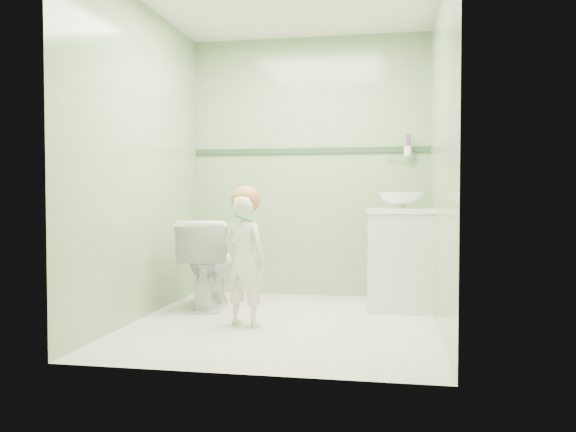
# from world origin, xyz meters

# --- Properties ---
(ground) EXTENTS (2.50, 2.50, 0.00)m
(ground) POSITION_xyz_m (0.00, 0.00, 0.00)
(ground) COLOR silver
(ground) RESTS_ON ground
(room_shell) EXTENTS (2.50, 2.54, 2.40)m
(room_shell) POSITION_xyz_m (0.00, 0.00, 1.20)
(room_shell) COLOR #7BA676
(room_shell) RESTS_ON ground
(trim_stripe) EXTENTS (2.20, 0.02, 0.05)m
(trim_stripe) POSITION_xyz_m (0.00, 1.24, 1.35)
(trim_stripe) COLOR #2C4C2E
(trim_stripe) RESTS_ON room_shell
(vanity) EXTENTS (0.52, 0.50, 0.80)m
(vanity) POSITION_xyz_m (0.84, 0.70, 0.40)
(vanity) COLOR beige
(vanity) RESTS_ON ground
(counter) EXTENTS (0.54, 0.52, 0.04)m
(counter) POSITION_xyz_m (0.84, 0.70, 0.81)
(counter) COLOR white
(counter) RESTS_ON vanity
(basin) EXTENTS (0.37, 0.37, 0.13)m
(basin) POSITION_xyz_m (0.84, 0.70, 0.89)
(basin) COLOR white
(basin) RESTS_ON counter
(faucet) EXTENTS (0.03, 0.13, 0.18)m
(faucet) POSITION_xyz_m (0.84, 0.89, 0.97)
(faucet) COLOR silver
(faucet) RESTS_ON counter
(cup_holder) EXTENTS (0.26, 0.07, 0.21)m
(cup_holder) POSITION_xyz_m (0.89, 1.18, 1.33)
(cup_holder) COLOR silver
(cup_holder) RESTS_ON room_shell
(toilet) EXTENTS (0.50, 0.77, 0.74)m
(toilet) POSITION_xyz_m (-0.74, 0.49, 0.37)
(toilet) COLOR white
(toilet) RESTS_ON ground
(toddler) EXTENTS (0.40, 0.32, 0.94)m
(toddler) POSITION_xyz_m (-0.26, -0.13, 0.47)
(toddler) COLOR beige
(toddler) RESTS_ON ground
(hair_cap) EXTENTS (0.21, 0.21, 0.21)m
(hair_cap) POSITION_xyz_m (-0.26, -0.11, 0.90)
(hair_cap) COLOR #B06D41
(hair_cap) RESTS_ON toddler
(teal_toothbrush) EXTENTS (0.11, 0.14, 0.08)m
(teal_toothbrush) POSITION_xyz_m (-0.23, -0.27, 0.78)
(teal_toothbrush) COLOR #178979
(teal_toothbrush) RESTS_ON toddler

